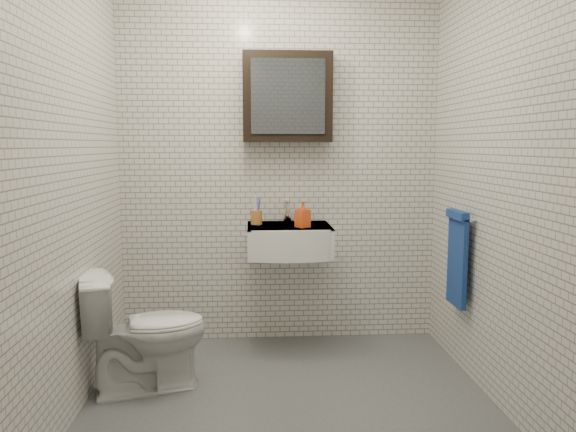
# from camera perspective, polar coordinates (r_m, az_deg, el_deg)

# --- Properties ---
(ground) EXTENTS (2.20, 2.00, 0.01)m
(ground) POSITION_cam_1_polar(r_m,az_deg,el_deg) (3.23, 0.12, -18.01)
(ground) COLOR #4D5054
(ground) RESTS_ON ground
(room_shell) EXTENTS (2.22, 2.02, 2.51)m
(room_shell) POSITION_cam_1_polar(r_m,az_deg,el_deg) (2.92, 0.12, 8.91)
(room_shell) COLOR silver
(room_shell) RESTS_ON ground
(washbasin) EXTENTS (0.55, 0.50, 0.20)m
(washbasin) POSITION_cam_1_polar(r_m,az_deg,el_deg) (3.71, 0.14, -2.47)
(washbasin) COLOR white
(washbasin) RESTS_ON room_shell
(faucet) EXTENTS (0.06, 0.20, 0.15)m
(faucet) POSITION_cam_1_polar(r_m,az_deg,el_deg) (3.88, -0.06, 0.37)
(faucet) COLOR silver
(faucet) RESTS_ON washbasin
(mirror_cabinet) EXTENTS (0.60, 0.15, 0.60)m
(mirror_cabinet) POSITION_cam_1_polar(r_m,az_deg,el_deg) (3.86, -0.05, 11.97)
(mirror_cabinet) COLOR black
(mirror_cabinet) RESTS_ON room_shell
(towel_rail) EXTENTS (0.09, 0.30, 0.58)m
(towel_rail) POSITION_cam_1_polar(r_m,az_deg,el_deg) (3.55, 16.83, -3.74)
(towel_rail) COLOR silver
(towel_rail) RESTS_ON room_shell
(toothbrush_cup) EXTENTS (0.10, 0.10, 0.21)m
(toothbrush_cup) POSITION_cam_1_polar(r_m,az_deg,el_deg) (3.78, -3.22, -0.07)
(toothbrush_cup) COLOR #B5732D
(toothbrush_cup) RESTS_ON washbasin
(soap_bottle) EXTENTS (0.11, 0.11, 0.17)m
(soap_bottle) POSITION_cam_1_polar(r_m,az_deg,el_deg) (3.63, 1.50, 0.17)
(soap_bottle) COLOR orange
(soap_bottle) RESTS_ON washbasin
(toilet) EXTENTS (0.75, 0.55, 0.69)m
(toilet) POSITION_cam_1_polar(r_m,az_deg,el_deg) (3.32, -14.29, -11.21)
(toilet) COLOR white
(toilet) RESTS_ON ground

